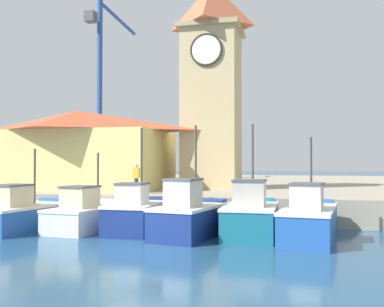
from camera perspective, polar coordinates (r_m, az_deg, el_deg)
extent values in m
plane|color=navy|center=(16.19, -7.19, -11.87)|extent=(300.00, 300.00, 0.00)
cube|color=#9E937F|center=(41.72, 5.89, -4.40)|extent=(120.00, 40.00, 1.33)
cube|color=#2356A8|center=(21.72, -20.42, -7.73)|extent=(2.50, 5.08, 1.00)
cube|color=#2356A8|center=(23.36, -16.87, -5.76)|extent=(1.71, 0.79, 0.24)
cube|color=silver|center=(21.66, -20.41, -6.28)|extent=(2.56, 5.15, 0.12)
cube|color=beige|center=(20.98, -21.94, -5.06)|extent=(1.33, 1.59, 0.88)
cube|color=#4C4C51|center=(20.96, -21.93, -3.75)|extent=(1.42, 1.68, 0.08)
cylinder|color=#4C4742|center=(22.05, -19.35, -2.73)|extent=(0.10, 0.10, 2.55)
torus|color=black|center=(22.59, -22.05, -7.46)|extent=(0.18, 0.53, 0.52)
cube|color=silver|center=(21.03, -12.75, -8.08)|extent=(2.44, 4.95, 0.94)
cube|color=silver|center=(22.78, -9.83, -6.06)|extent=(1.70, 0.77, 0.24)
cube|color=silver|center=(20.97, -12.75, -6.67)|extent=(2.51, 5.01, 0.12)
cube|color=beige|center=(20.23, -14.02, -5.45)|extent=(1.31, 1.55, 0.87)
cube|color=#4C4C51|center=(20.20, -14.01, -4.11)|extent=(1.40, 1.64, 0.08)
cylinder|color=#4C4742|center=(21.39, -11.87, -3.16)|extent=(0.10, 0.10, 2.42)
torus|color=black|center=(21.80, -14.75, -7.82)|extent=(0.18, 0.53, 0.52)
cube|color=navy|center=(19.92, -6.91, -8.18)|extent=(1.98, 4.12, 1.15)
cube|color=navy|center=(21.54, -5.37, -5.79)|extent=(1.60, 0.65, 0.24)
cube|color=silver|center=(19.85, -6.91, -6.38)|extent=(2.05, 4.18, 0.12)
cube|color=silver|center=(19.15, -7.59, -5.16)|extent=(1.15, 1.25, 0.82)
cube|color=#4C4C51|center=(19.12, -7.59, -3.81)|extent=(1.23, 1.34, 0.08)
cylinder|color=#4C4742|center=(20.25, -6.43, -1.41)|extent=(0.10, 0.10, 3.32)
torus|color=black|center=(20.45, -9.43, -7.99)|extent=(0.14, 0.52, 0.52)
cube|color=navy|center=(18.41, -0.18, -8.73)|extent=(2.60, 4.43, 1.17)
cube|color=navy|center=(20.01, 1.97, -6.09)|extent=(1.70, 0.87, 0.24)
cube|color=silver|center=(18.34, -0.18, -6.76)|extent=(2.67, 4.50, 0.12)
cube|color=#B2ADA3|center=(17.63, -1.14, -5.11)|extent=(1.34, 1.43, 1.03)
cube|color=#4C4C51|center=(17.60, -1.14, -3.30)|extent=(1.43, 1.52, 0.08)
cylinder|color=#4C4742|center=(18.73, 0.47, -1.43)|extent=(0.10, 0.10, 3.28)
torus|color=black|center=(19.03, -2.78, -8.48)|extent=(0.21, 0.53, 0.52)
cube|color=#196B7F|center=(18.65, 7.56, -8.60)|extent=(2.01, 4.23, 1.19)
cube|color=#196B7F|center=(20.42, 8.08, -5.94)|extent=(1.69, 0.61, 0.24)
cube|color=silver|center=(18.58, 7.56, -6.62)|extent=(2.07, 4.29, 0.12)
cube|color=#B2ADA3|center=(17.81, 7.31, -5.10)|extent=(1.20, 1.27, 0.97)
cube|color=#4C4C51|center=(17.78, 7.31, -3.40)|extent=(1.28, 1.35, 0.08)
cylinder|color=#4C4742|center=(19.02, 7.70, -1.29)|extent=(0.10, 0.10, 3.33)
torus|color=black|center=(19.00, 4.37, -8.47)|extent=(0.12, 0.52, 0.52)
cube|color=#2356A8|center=(18.28, 14.72, -8.76)|extent=(2.39, 5.32, 1.16)
cube|color=#2356A8|center=(20.50, 15.35, -5.96)|extent=(1.60, 0.77, 0.24)
cube|color=silver|center=(18.21, 14.70, -6.80)|extent=(2.46, 5.38, 0.12)
cube|color=silver|center=(17.27, 14.40, -5.39)|extent=(1.26, 1.66, 0.91)
cube|color=#4C4C51|center=(17.24, 14.39, -3.76)|extent=(1.35, 1.75, 0.08)
cylinder|color=#4C4742|center=(18.76, 14.88, -2.20)|extent=(0.10, 0.10, 2.78)
torus|color=black|center=(18.66, 11.75, -8.62)|extent=(0.18, 0.53, 0.52)
cube|color=tan|center=(29.52, 2.53, 5.50)|extent=(3.48, 3.48, 10.22)
cube|color=tan|center=(30.58, 2.52, 15.33)|extent=(3.98, 3.98, 0.30)
pyramid|color=#C1603D|center=(31.09, 2.52, 18.26)|extent=(3.98, 3.98, 3.01)
cylinder|color=white|center=(28.43, 1.80, 13.05)|extent=(1.91, 0.12, 1.91)
torus|color=#332D23|center=(28.39, 1.79, 13.07)|extent=(2.03, 0.12, 2.03)
cube|color=#E5D17A|center=(30.68, -14.36, -0.82)|extent=(11.62, 6.87, 3.71)
pyramid|color=#B25133|center=(30.80, -14.34, 3.98)|extent=(12.02, 7.27, 1.44)
cube|color=navy|center=(45.43, -11.71, -2.52)|extent=(2.00, 2.00, 1.20)
cylinder|color=#284C93|center=(46.15, -11.66, 9.10)|extent=(0.56, 0.56, 17.39)
cylinder|color=#284C93|center=(49.99, -9.38, 16.51)|extent=(1.90, 5.74, 2.10)
cube|color=#4C4C4C|center=(46.62, -12.75, 16.56)|extent=(1.00, 1.00, 1.00)
cylinder|color=#33333D|center=(24.30, -7.09, -4.13)|extent=(0.22, 0.22, 0.85)
cube|color=gold|center=(24.28, -7.09, -2.46)|extent=(0.34, 0.22, 0.56)
sphere|color=beige|center=(24.27, -7.09, -1.54)|extent=(0.20, 0.20, 0.20)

